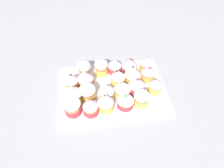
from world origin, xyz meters
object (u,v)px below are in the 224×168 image
object	(u,v)px
cupcake_6	(88,92)
cupcake_12	(85,79)
cupcake_2	(106,102)
cupcake_10	(155,85)
cupcake_1	(91,107)
cupcake_19	(130,65)
cupcake_7	(106,91)
cupcake_5	(73,93)
cupcake_8	(123,89)
cupcake_0	(72,106)
cupcake_17	(101,67)
cupcake_20	(146,64)
baking_tray	(112,90)
cupcake_16	(85,69)
cupcake_15	(149,73)
cupcake_9	(137,85)
cupcake_11	(71,80)
cupcake_3	(126,100)
cupcake_4	(141,98)
cupcake_14	(133,74)
cupcake_18	(115,66)
cupcake_13	(118,77)

from	to	relation	value
cupcake_6	cupcake_12	size ratio (longest dim) A/B	0.88
cupcake_2	cupcake_10	xyz separation A→B (cm)	(20.11, 5.80, -0.87)
cupcake_1	cupcake_19	world-z (taller)	same
cupcake_7	cupcake_10	distance (cm)	19.25
cupcake_5	cupcake_8	bearing A→B (deg)	1.29
cupcake_8	cupcake_0	bearing A→B (deg)	-163.71
cupcake_17	cupcake_20	distance (cm)	19.24
baking_tray	cupcake_16	xyz separation A→B (cm)	(-10.13, 9.21, 4.42)
cupcake_1	cupcake_15	xyz separation A→B (cm)	(24.61, 13.46, -0.07)
cupcake_2	cupcake_9	distance (cm)	14.60
cupcake_11	cupcake_5	bearing A→B (deg)	-84.58
cupcake_19	cupcake_20	bearing A→B (deg)	1.04
cupcake_5	cupcake_8	size ratio (longest dim) A/B	1.28
baking_tray	cupcake_7	size ratio (longest dim) A/B	5.99
cupcake_3	cupcake_20	distance (cm)	21.50
cupcake_3	cupcake_4	xyz separation A→B (cm)	(5.83, -0.03, 0.44)
cupcake_17	cupcake_15	bearing A→B (deg)	-17.49
cupcake_14	cupcake_15	distance (cm)	6.57
cupcake_0	cupcake_2	world-z (taller)	cupcake_2
cupcake_19	cupcake_18	bearing A→B (deg)	170.83
cupcake_2	cupcake_4	world-z (taller)	cupcake_2
cupcake_10	cupcake_15	size ratio (longest dim) A/B	0.91
cupcake_1	cupcake_2	distance (cm)	5.58
cupcake_9	cupcake_8	bearing A→B (deg)	-171.44
baking_tray	cupcake_11	world-z (taller)	cupcake_11
cupcake_3	cupcake_8	world-z (taller)	cupcake_3
cupcake_6	cupcake_13	xyz separation A→B (cm)	(12.56, 5.99, 0.15)
cupcake_9	cupcake_1	bearing A→B (deg)	-157.59
cupcake_5	cupcake_8	world-z (taller)	cupcake_5
cupcake_8	cupcake_10	bearing A→B (deg)	-0.37
cupcake_7	cupcake_18	xyz separation A→B (cm)	(5.27, 13.63, -0.36)
cupcake_2	cupcake_9	world-z (taller)	cupcake_2
cupcake_8	cupcake_11	distance (cm)	20.68
cupcake_3	cupcake_0	bearing A→B (deg)	-179.78
cupcake_0	cupcake_14	world-z (taller)	cupcake_14
cupcake_7	cupcake_12	bearing A→B (deg)	135.38
cupcake_14	cupcake_18	distance (cm)	8.93
cupcake_13	cupcake_19	distance (cm)	8.17
cupcake_6	cupcake_13	bearing A→B (deg)	25.48
cupcake_8	cupcake_16	size ratio (longest dim) A/B	0.88
cupcake_9	cupcake_15	distance (cm)	8.53
cupcake_4	cupcake_5	size ratio (longest dim) A/B	0.88
baking_tray	cupcake_8	bearing A→B (deg)	-41.52
cupcake_0	cupcake_6	distance (cm)	8.25
cupcake_0	cupcake_2	xyz separation A→B (cm)	(11.85, -0.29, 0.66)
cupcake_4	cupcake_12	world-z (taller)	cupcake_12
cupcake_5	cupcake_6	xyz separation A→B (cm)	(5.42, 0.71, -0.78)
cupcake_16	cupcake_17	bearing A→B (deg)	1.17
cupcake_17	cupcake_18	distance (cm)	5.77
cupcake_2	cupcake_15	world-z (taller)	cupcake_2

